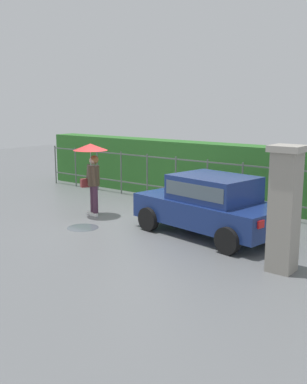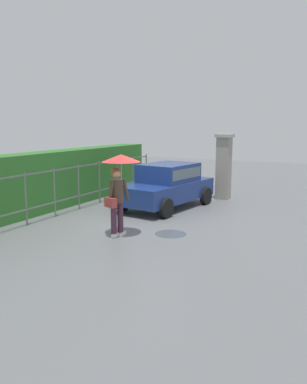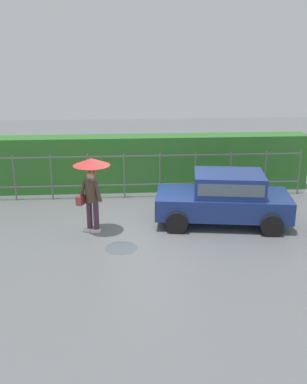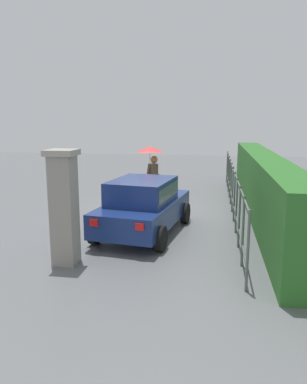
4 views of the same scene
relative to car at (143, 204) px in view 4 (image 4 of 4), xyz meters
name	(u,v)px [view 4 (image 4 of 4)]	position (x,y,z in m)	size (l,w,h in m)	color
ground_plane	(151,213)	(-2.26, -0.16, -0.80)	(40.00, 40.00, 0.00)	slate
car	(143,204)	(0.00, 0.00, 0.00)	(3.92, 2.30, 1.48)	navy
pedestrian	(152,162)	(-3.67, -0.39, 0.70)	(0.96, 0.96, 2.07)	#47283D
gate_pillar	(64,207)	(2.36, -1.23, 0.44)	(0.60, 0.60, 2.42)	gray
fence_section	(233,187)	(-2.79, 2.45, 0.02)	(11.84, 0.05, 1.50)	#59605B
hedge_row	(263,184)	(-2.79, 3.40, 0.15)	(12.79, 0.90, 1.90)	#2D6B28
puddle_near	(118,206)	(-2.92, -1.48, -0.80)	(0.82, 0.82, 0.00)	#4C545B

